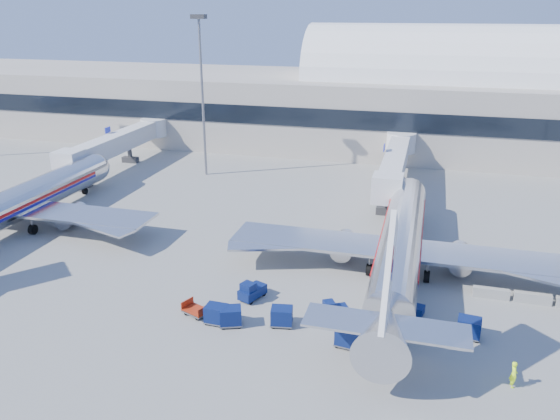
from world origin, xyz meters
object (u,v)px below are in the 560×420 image
(airliner_mid, at_px, (16,204))
(tug_lead, at_px, (333,309))
(jetbridge_mid, at_px, (121,142))
(mast_west, at_px, (201,73))
(airliner_main, at_px, (400,245))
(cart_open_red, at_px, (196,311))
(cart_train_b, at_px, (231,316))
(barrier_near, at_px, (491,293))
(cart_solo_near, at_px, (349,335))
(tug_right, at_px, (409,307))
(tug_left, at_px, (251,291))
(cart_solo_far, at_px, (469,327))
(ramp_worker, at_px, (514,374))
(barrier_mid, at_px, (533,298))
(cart_train_c, at_px, (216,314))
(cart_train_a, at_px, (282,316))
(jetbridge_near, at_px, (396,160))

(airliner_mid, relative_size, tug_lead, 15.33)
(jetbridge_mid, xyz_separation_m, mast_west, (14.40, -0.81, 10.86))
(airliner_main, relative_size, cart_open_red, 15.85)
(mast_west, height_order, cart_train_b, mast_west)
(barrier_near, height_order, cart_solo_near, cart_solo_near)
(cart_train_b, distance_m, cart_open_red, 3.34)
(tug_right, height_order, tug_left, tug_left)
(jetbridge_mid, distance_m, tug_left, 47.54)
(airliner_main, relative_size, barrier_near, 12.42)
(barrier_near, distance_m, cart_solo_far, 7.15)
(cart_open_red, distance_m, ramp_worker, 23.78)
(barrier_mid, distance_m, ramp_worker, 12.38)
(airliner_main, relative_size, cart_solo_far, 19.38)
(tug_right, relative_size, cart_train_b, 1.11)
(airliner_mid, relative_size, cart_train_c, 20.72)
(cart_train_b, bearing_deg, cart_train_c, 158.32)
(ramp_worker, bearing_deg, airliner_mid, 64.83)
(cart_train_a, height_order, cart_train_c, cart_train_c)
(jetbridge_near, relative_size, cart_train_b, 13.01)
(airliner_main, distance_m, cart_solo_far, 11.20)
(barrier_near, distance_m, cart_train_b, 22.38)
(cart_open_red, bearing_deg, jetbridge_near, 92.93)
(barrier_mid, distance_m, cart_solo_far, 8.73)
(cart_solo_near, bearing_deg, cart_train_b, -173.82)
(cart_train_b, distance_m, ramp_worker, 20.48)
(tug_lead, distance_m, cart_solo_far, 10.36)
(barrier_near, bearing_deg, tug_right, -145.77)
(tug_right, height_order, cart_train_c, cart_train_c)
(jetbridge_mid, relative_size, tug_left, 9.79)
(tug_lead, distance_m, cart_train_a, 4.35)
(cart_train_a, bearing_deg, cart_train_b, -174.44)
(cart_train_c, bearing_deg, cart_solo_near, 0.04)
(barrier_near, xyz_separation_m, cart_train_c, (-21.19, -10.03, 0.38))
(cart_train_b, relative_size, cart_solo_near, 0.99)
(cart_open_red, bearing_deg, cart_train_b, 9.76)
(cart_open_red, height_order, ramp_worker, ramp_worker)
(tug_left, height_order, cart_train_c, tug_left)
(barrier_near, bearing_deg, tug_left, -164.15)
(airliner_main, bearing_deg, barrier_near, -17.39)
(cart_train_b, bearing_deg, tug_lead, 2.82)
(airliner_main, xyz_separation_m, barrier_mid, (11.30, -2.51, -2.48))
(jetbridge_near, bearing_deg, jetbridge_mid, 180.00)
(jetbridge_mid, distance_m, cart_train_c, 49.92)
(jetbridge_near, relative_size, cart_solo_far, 14.30)
(jetbridge_near, distance_m, tug_left, 35.81)
(airliner_main, xyz_separation_m, cart_train_c, (-13.19, -12.54, -2.10))
(mast_west, height_order, ramp_worker, mast_west)
(tug_right, relative_size, cart_open_red, 1.00)
(mast_west, height_order, barrier_near, mast_west)
(airliner_main, relative_size, jetbridge_mid, 1.35)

